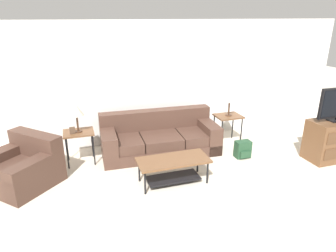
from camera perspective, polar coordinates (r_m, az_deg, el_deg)
wall_back at (r=6.55m, az=-2.33°, el=8.21°), size 9.13×0.06×2.60m
couch at (r=6.17m, az=-1.66°, el=-2.42°), size 2.38×1.08×0.82m
armchair at (r=5.59m, az=-25.91°, el=-7.22°), size 1.44×1.44×0.80m
coffee_table at (r=5.05m, az=0.99°, el=-7.49°), size 1.20×0.54×0.43m
side_table_left at (r=5.86m, az=-16.62°, el=-1.70°), size 0.56×0.45×0.63m
side_table_right at (r=6.65m, az=11.39°, el=1.40°), size 0.56×0.45×0.63m
table_lamp_left at (r=5.70m, az=-17.11°, el=2.85°), size 0.26×0.26×0.54m
table_lamp_right at (r=6.51m, az=11.69°, el=5.47°), size 0.26×0.26×0.54m
tv_console at (r=6.66m, az=28.86°, el=-2.33°), size 0.98×0.55×0.79m
backpack at (r=6.16m, az=14.07°, el=-4.36°), size 0.30×0.26×0.34m
picture_frame at (r=5.74m, az=-17.76°, el=-0.80°), size 0.10×0.04×0.13m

